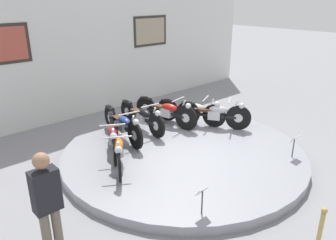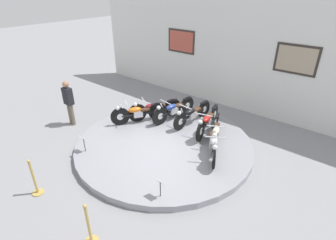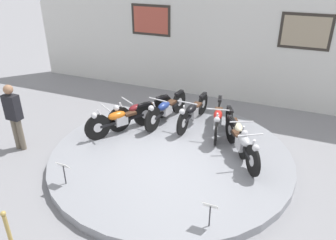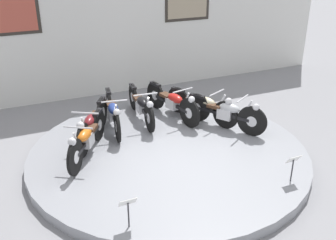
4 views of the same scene
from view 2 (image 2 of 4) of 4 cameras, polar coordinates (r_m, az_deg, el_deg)
The scene contains 15 objects.
ground_plane at distance 8.49m, azimuth -0.82°, elevation -5.70°, with size 60.00×60.00×0.00m, color gray.
display_platform at distance 8.44m, azimuth -0.82°, elevation -5.16°, with size 5.55×5.55×0.19m, color gray.
back_wall at distance 10.89m, azimuth 13.70°, elevation 13.73°, with size 14.00×0.22×4.34m.
motorcycle_orange at distance 9.36m, azimuth -6.58°, elevation 1.65°, with size 1.13×1.73×0.81m.
motorcycle_maroon at distance 9.57m, azimuth -3.02°, elevation 2.47°, with size 1.08×1.77×0.82m.
motorcycle_blue at distance 9.53m, azimuth 1.17°, elevation 2.37°, with size 0.54×2.01×0.81m.
motorcycle_black at distance 9.27m, azimuth 5.23°, elevation 1.39°, with size 0.54×1.99×0.80m.
motorcycle_red at distance 8.81m, azimuth 8.58°, elevation -0.19°, with size 0.59×2.00×0.82m.
motorcycle_cream at distance 8.27m, azimuth 10.35°, elevation -2.51°, with size 0.91×1.81×0.79m.
motorcycle_silver at distance 7.71m, azimuth 9.84°, elevation -4.74°, with size 1.12×1.74×0.81m.
info_placard_front_left at distance 8.11m, azimuth -17.87°, elevation -4.28°, with size 0.26×0.11×0.51m.
info_placard_front_centre at distance 6.22m, azimuth -1.69°, elevation -13.78°, with size 0.26×0.11×0.51m.
visitor_standing at distance 10.00m, azimuth -20.82°, elevation 3.98°, with size 0.36×0.22×1.67m.
stanchion_post_left_of_entry at distance 7.36m, azimuth -26.96°, elevation -12.01°, with size 0.28×0.28×1.02m.
stanchion_post_right_of_entry at distance 5.84m, azimuth -16.71°, elevation -21.92°, with size 0.28×0.28×1.02m.
Camera 2 is at (4.56, -5.41, 4.70)m, focal length 28.00 mm.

